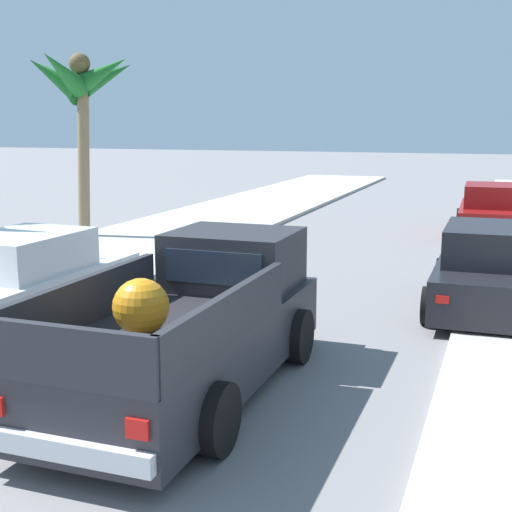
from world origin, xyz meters
The scene contains 7 objects.
sidewalk_left centered at (-5.51, 12.00, 0.06)m, with size 4.74×60.00×0.12m, color #B2AFA8.
curb_left centered at (-4.54, 12.00, 0.05)m, with size 0.16×60.00×0.10m, color silver.
pickup_truck centered at (0.23, 7.32, 0.78)m, with size 2.23×5.22×1.80m.
car_left_near centered at (3.60, 12.43, 0.71)m, with size 2.05×4.27×1.54m.
car_right_near centered at (3.41, 21.26, 0.71)m, with size 2.12×4.30×1.54m.
car_left_mid centered at (-3.56, 8.95, 0.71)m, with size 2.08×4.28×1.54m.
palm_tree_left_back centered at (-7.65, 16.80, 4.31)m, with size 3.54×4.17×5.28m.
Camera 1 is at (3.81, -0.32, 3.29)m, focal length 48.87 mm.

